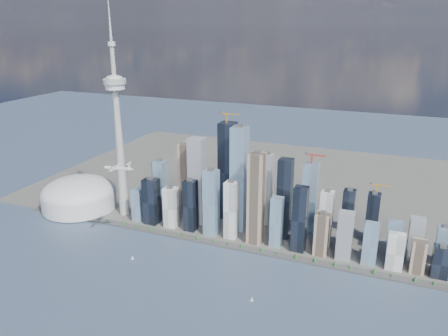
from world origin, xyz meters
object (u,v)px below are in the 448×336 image
at_px(airplane, 118,168).
at_px(dome_stadium, 79,195).
at_px(sailboat_west, 132,258).
at_px(needle_tower, 118,129).
at_px(sailboat_east, 252,300).

bearing_deg(airplane, dome_stadium, 138.35).
height_order(airplane, sailboat_west, airplane).
bearing_deg(airplane, needle_tower, 114.40).
height_order(needle_tower, airplane, needle_tower).
xyz_separation_m(needle_tower, sailboat_west, (148.19, -191.70, -232.45)).
xyz_separation_m(needle_tower, airplane, (113.99, -169.53, -35.99)).
height_order(dome_stadium, sailboat_west, dome_stadium).
relative_size(needle_tower, sailboat_east, 51.72).
bearing_deg(dome_stadium, needle_tower, 4.09).
distance_m(needle_tower, dome_stadium, 241.40).
bearing_deg(sailboat_east, airplane, 171.85).
bearing_deg(sailboat_east, sailboat_west, 174.72).
bearing_deg(airplane, sailboat_west, -42.46).
height_order(needle_tower, sailboat_west, needle_tower).
xyz_separation_m(needle_tower, sailboat_east, (438.08, -237.47, -232.42)).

